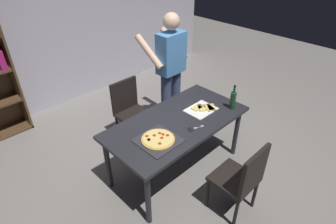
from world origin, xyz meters
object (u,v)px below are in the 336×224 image
at_px(dining_table, 177,126).
at_px(kitchen_scissors, 193,129).
at_px(chair_far_side, 130,108).
at_px(pepperoni_pizza_on_tray, 158,140).
at_px(wine_bottle, 233,100).
at_px(chair_near_camera, 242,177).
at_px(person_serving_pizza, 170,68).

height_order(dining_table, kitchen_scissors, kitchen_scissors).
xyz_separation_m(chair_far_side, pepperoni_pizza_on_tray, (-0.40, -1.03, 0.25)).
bearing_deg(wine_bottle, dining_table, 156.98).
height_order(dining_table, chair_far_side, chair_far_side).
height_order(dining_table, chair_near_camera, chair_near_camera).
bearing_deg(pepperoni_pizza_on_tray, wine_bottle, -9.06).
bearing_deg(kitchen_scissors, dining_table, 92.57).
height_order(person_serving_pizza, pepperoni_pizza_on_tray, person_serving_pizza).
bearing_deg(person_serving_pizza, kitchen_scissors, -121.32).
height_order(chair_far_side, person_serving_pizza, person_serving_pizza).
xyz_separation_m(pepperoni_pizza_on_tray, kitchen_scissors, (0.42, -0.12, -0.01)).
distance_m(chair_far_side, pepperoni_pizza_on_tray, 1.14).
relative_size(pepperoni_pizza_on_tray, wine_bottle, 1.30).
bearing_deg(chair_near_camera, kitchen_scissors, 89.10).
relative_size(dining_table, pepperoni_pizza_on_tray, 4.13).
bearing_deg(wine_bottle, chair_far_side, 119.29).
bearing_deg(wine_bottle, kitchen_scissors, 175.74).
distance_m(chair_far_side, wine_bottle, 1.42).
distance_m(dining_table, person_serving_pizza, 0.96).
height_order(dining_table, person_serving_pizza, person_serving_pizza).
relative_size(chair_near_camera, pepperoni_pizza_on_tray, 2.18).
relative_size(chair_near_camera, wine_bottle, 2.85).
distance_m(person_serving_pizza, kitchen_scissors, 1.12).
relative_size(dining_table, person_serving_pizza, 0.97).
bearing_deg(chair_near_camera, wine_bottle, 43.01).
relative_size(dining_table, chair_near_camera, 1.89).
height_order(chair_far_side, kitchen_scissors, chair_far_side).
distance_m(person_serving_pizza, pepperoni_pizza_on_tray, 1.29).
bearing_deg(chair_far_side, person_serving_pizza, -20.85).
xyz_separation_m(person_serving_pizza, wine_bottle, (0.10, -0.98, -0.13)).
distance_m(pepperoni_pizza_on_tray, wine_bottle, 1.10).
bearing_deg(chair_far_side, kitchen_scissors, -89.47).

